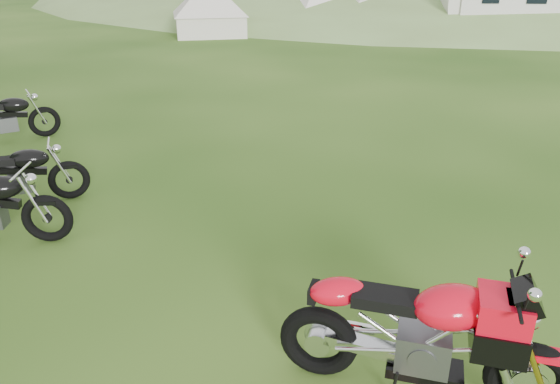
{
  "coord_description": "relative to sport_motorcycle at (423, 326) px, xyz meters",
  "views": [
    {
      "loc": [
        -0.43,
        -5.24,
        3.32
      ],
      "look_at": [
        0.39,
        0.4,
        0.78
      ],
      "focal_mm": 35.0,
      "sensor_mm": 36.0,
      "label": 1
    }
  ],
  "objects": [
    {
      "name": "tent_left",
      "position": [
        -1.09,
        20.92,
        0.56
      ],
      "size": [
        2.93,
        2.93,
        2.43
      ],
      "primitive_type": null,
      "rotation": [
        0.0,
        0.0,
        0.05
      ],
      "color": "beige",
      "rests_on": "ground"
    },
    {
      "name": "vintage_moto_a",
      "position": [
        -4.19,
        4.22,
        -0.18
      ],
      "size": [
        1.84,
        0.77,
        0.94
      ],
      "primitive_type": null,
      "rotation": [
        0.0,
        0.0,
        0.21
      ],
      "color": "black",
      "rests_on": "ground"
    },
    {
      "name": "ground",
      "position": [
        -1.16,
        2.0,
        -0.65
      ],
      "size": [
        120.0,
        120.0,
        0.0
      ],
      "primitive_type": "plane",
      "color": "#183D0D",
      "rests_on": "ground"
    },
    {
      "name": "vintage_moto_c",
      "position": [
        -5.23,
        7.17,
        -0.17
      ],
      "size": [
        1.85,
        1.1,
        0.96
      ],
      "primitive_type": null,
      "rotation": [
        0.0,
        0.0,
        0.4
      ],
      "color": "black",
      "rests_on": "ground"
    },
    {
      "name": "caravan",
      "position": [
        11.09,
        18.91,
        0.56
      ],
      "size": [
        5.57,
        3.35,
        2.44
      ],
      "primitive_type": null,
      "rotation": [
        0.0,
        0.0,
        -0.21
      ],
      "color": "silver",
      "rests_on": "ground"
    },
    {
      "name": "sport_motorcycle",
      "position": [
        0.0,
        0.0,
        0.0
      ],
      "size": [
        2.21,
        1.38,
        1.31
      ],
      "primitive_type": null,
      "rotation": [
        0.0,
        0.0,
        -0.42
      ],
      "color": "red",
      "rests_on": "ground"
    }
  ]
}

